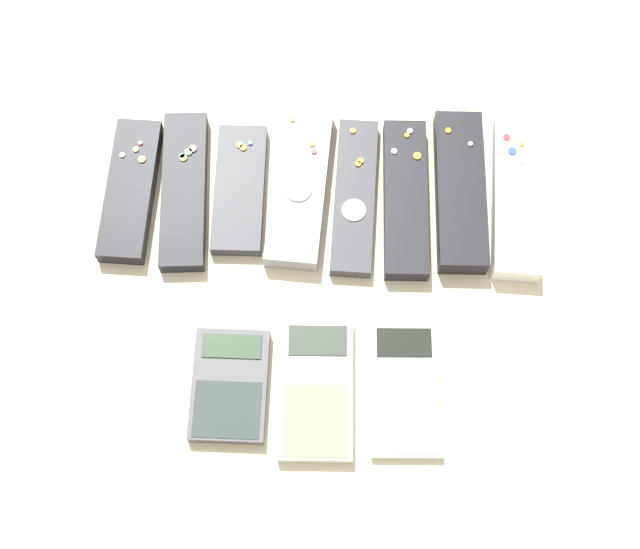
{
  "coord_description": "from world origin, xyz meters",
  "views": [
    {
      "loc": [
        0.01,
        -0.32,
        0.89
      ],
      "look_at": [
        0.0,
        0.02,
        0.01
      ],
      "focal_mm": 50.0,
      "sensor_mm": 36.0,
      "label": 1
    }
  ],
  "objects_px": {
    "remote_2": "(240,189)",
    "calculator_0": "(230,385)",
    "remote_0": "(131,190)",
    "remote_6": "(460,191)",
    "remote_1": "(184,191)",
    "calculator_2": "(405,389)",
    "remote_7": "(516,196)",
    "calculator_1": "(319,389)",
    "remote_3": "(300,186)",
    "remote_5": "(405,199)",
    "remote_4": "(355,197)"
  },
  "relations": [
    {
      "from": "remote_2",
      "to": "calculator_0",
      "type": "bearing_deg",
      "value": -89.17
    },
    {
      "from": "remote_0",
      "to": "remote_6",
      "type": "distance_m",
      "value": 0.36
    },
    {
      "from": "remote_1",
      "to": "calculator_0",
      "type": "distance_m",
      "value": 0.23
    },
    {
      "from": "remote_2",
      "to": "calculator_2",
      "type": "xyz_separation_m",
      "value": [
        0.18,
        -0.22,
        -0.0
      ]
    },
    {
      "from": "remote_7",
      "to": "remote_1",
      "type": "bearing_deg",
      "value": -176.78
    },
    {
      "from": "calculator_0",
      "to": "calculator_1",
      "type": "bearing_deg",
      "value": -0.32
    },
    {
      "from": "remote_3",
      "to": "remote_5",
      "type": "distance_m",
      "value": 0.12
    },
    {
      "from": "calculator_1",
      "to": "remote_5",
      "type": "bearing_deg",
      "value": 66.72
    },
    {
      "from": "remote_2",
      "to": "calculator_1",
      "type": "distance_m",
      "value": 0.24
    },
    {
      "from": "calculator_2",
      "to": "remote_6",
      "type": "bearing_deg",
      "value": 73.33
    },
    {
      "from": "remote_7",
      "to": "calculator_2",
      "type": "height_order",
      "value": "remote_7"
    },
    {
      "from": "calculator_1",
      "to": "remote_2",
      "type": "bearing_deg",
      "value": 111.97
    },
    {
      "from": "remote_0",
      "to": "remote_5",
      "type": "bearing_deg",
      "value": 1.82
    },
    {
      "from": "remote_5",
      "to": "remote_0",
      "type": "bearing_deg",
      "value": 179.18
    },
    {
      "from": "remote_5",
      "to": "remote_6",
      "type": "height_order",
      "value": "remote_6"
    },
    {
      "from": "calculator_1",
      "to": "calculator_2",
      "type": "bearing_deg",
      "value": 1.49
    },
    {
      "from": "remote_7",
      "to": "calculator_1",
      "type": "distance_m",
      "value": 0.31
    },
    {
      "from": "remote_1",
      "to": "calculator_0",
      "type": "height_order",
      "value": "remote_1"
    },
    {
      "from": "remote_4",
      "to": "remote_3",
      "type": "bearing_deg",
      "value": 173.31
    },
    {
      "from": "calculator_2",
      "to": "remote_1",
      "type": "bearing_deg",
      "value": 137.12
    },
    {
      "from": "remote_0",
      "to": "remote_2",
      "type": "distance_m",
      "value": 0.12
    },
    {
      "from": "calculator_0",
      "to": "remote_3",
      "type": "bearing_deg",
      "value": 75.05
    },
    {
      "from": "remote_1",
      "to": "calculator_1",
      "type": "distance_m",
      "value": 0.27
    },
    {
      "from": "remote_6",
      "to": "remote_7",
      "type": "height_order",
      "value": "remote_6"
    },
    {
      "from": "remote_4",
      "to": "calculator_0",
      "type": "distance_m",
      "value": 0.25
    },
    {
      "from": "remote_1",
      "to": "remote_2",
      "type": "height_order",
      "value": "remote_1"
    },
    {
      "from": "remote_2",
      "to": "remote_5",
      "type": "relative_size",
      "value": 0.82
    },
    {
      "from": "remote_2",
      "to": "calculator_1",
      "type": "xyz_separation_m",
      "value": [
        0.1,
        -0.22,
        -0.0
      ]
    },
    {
      "from": "remote_5",
      "to": "remote_4",
      "type": "bearing_deg",
      "value": 177.52
    },
    {
      "from": "remote_5",
      "to": "calculator_1",
      "type": "height_order",
      "value": "remote_5"
    },
    {
      "from": "remote_7",
      "to": "remote_0",
      "type": "bearing_deg",
      "value": -176.58
    },
    {
      "from": "remote_2",
      "to": "remote_6",
      "type": "height_order",
      "value": "remote_6"
    },
    {
      "from": "remote_5",
      "to": "calculator_1",
      "type": "bearing_deg",
      "value": -112.95
    },
    {
      "from": "remote_0",
      "to": "remote_5",
      "type": "relative_size",
      "value": 0.91
    },
    {
      "from": "remote_2",
      "to": "calculator_0",
      "type": "distance_m",
      "value": 0.22
    },
    {
      "from": "remote_0",
      "to": "remote_1",
      "type": "relative_size",
      "value": 0.89
    },
    {
      "from": "remote_7",
      "to": "calculator_0",
      "type": "relative_size",
      "value": 1.68
    },
    {
      "from": "remote_1",
      "to": "remote_7",
      "type": "height_order",
      "value": "remote_7"
    },
    {
      "from": "remote_0",
      "to": "remote_2",
      "type": "height_order",
      "value": "remote_0"
    },
    {
      "from": "remote_6",
      "to": "remote_7",
      "type": "relative_size",
      "value": 0.96
    },
    {
      "from": "remote_3",
      "to": "remote_6",
      "type": "height_order",
      "value": "remote_6"
    },
    {
      "from": "calculator_2",
      "to": "remote_3",
      "type": "bearing_deg",
      "value": 116.06
    },
    {
      "from": "remote_3",
      "to": "remote_6",
      "type": "bearing_deg",
      "value": 3.4
    },
    {
      "from": "remote_1",
      "to": "remote_2",
      "type": "distance_m",
      "value": 0.06
    },
    {
      "from": "remote_2",
      "to": "remote_7",
      "type": "relative_size",
      "value": 0.79
    },
    {
      "from": "calculator_1",
      "to": "calculator_2",
      "type": "height_order",
      "value": "calculator_1"
    },
    {
      "from": "remote_3",
      "to": "calculator_1",
      "type": "distance_m",
      "value": 0.23
    },
    {
      "from": "calculator_2",
      "to": "remote_7",
      "type": "bearing_deg",
      "value": 59.47
    },
    {
      "from": "calculator_0",
      "to": "calculator_1",
      "type": "distance_m",
      "value": 0.09
    },
    {
      "from": "calculator_0",
      "to": "calculator_1",
      "type": "xyz_separation_m",
      "value": [
        0.09,
        -0.0,
        -0.0
      ]
    }
  ]
}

